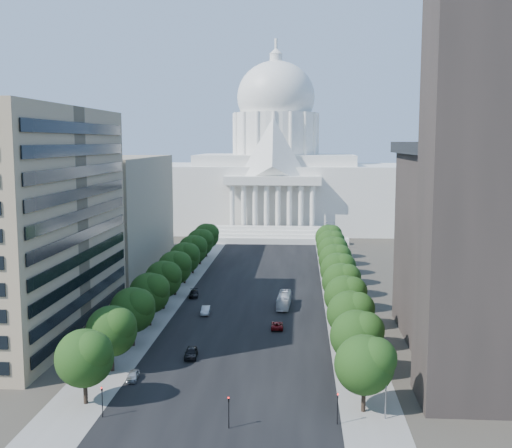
% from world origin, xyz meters
% --- Properties ---
extents(road_asphalt, '(30.00, 260.00, 0.01)m').
position_xyz_m(road_asphalt, '(0.00, 90.00, 0.00)').
color(road_asphalt, black).
rests_on(road_asphalt, ground).
extents(sidewalk_left, '(8.00, 260.00, 0.02)m').
position_xyz_m(sidewalk_left, '(-19.00, 90.00, 0.00)').
color(sidewalk_left, gray).
rests_on(sidewalk_left, ground).
extents(sidewalk_right, '(8.00, 260.00, 0.02)m').
position_xyz_m(sidewalk_right, '(19.00, 90.00, 0.00)').
color(sidewalk_right, gray).
rests_on(sidewalk_right, ground).
extents(capitol, '(120.00, 56.00, 73.00)m').
position_xyz_m(capitol, '(0.00, 184.89, 20.01)').
color(capitol, white).
rests_on(capitol, ground).
extents(office_block_left_far, '(38.00, 52.00, 30.00)m').
position_xyz_m(office_block_left_far, '(-48.00, 100.00, 15.00)').
color(office_block_left_far, gray).
rests_on(office_block_left_far, ground).
extents(tree_l_a, '(7.79, 7.60, 9.97)m').
position_xyz_m(tree_l_a, '(-17.66, 11.81, 6.45)').
color(tree_l_a, '#33261C').
rests_on(tree_l_a, ground).
extents(tree_l_b, '(7.79, 7.60, 9.97)m').
position_xyz_m(tree_l_b, '(-17.66, 23.81, 6.45)').
color(tree_l_b, '#33261C').
rests_on(tree_l_b, ground).
extents(tree_l_c, '(7.79, 7.60, 9.97)m').
position_xyz_m(tree_l_c, '(-17.66, 35.81, 6.45)').
color(tree_l_c, '#33261C').
rests_on(tree_l_c, ground).
extents(tree_l_d, '(7.79, 7.60, 9.97)m').
position_xyz_m(tree_l_d, '(-17.66, 47.81, 6.45)').
color(tree_l_d, '#33261C').
rests_on(tree_l_d, ground).
extents(tree_l_e, '(7.79, 7.60, 9.97)m').
position_xyz_m(tree_l_e, '(-17.66, 59.81, 6.45)').
color(tree_l_e, '#33261C').
rests_on(tree_l_e, ground).
extents(tree_l_f, '(7.79, 7.60, 9.97)m').
position_xyz_m(tree_l_f, '(-17.66, 71.81, 6.45)').
color(tree_l_f, '#33261C').
rests_on(tree_l_f, ground).
extents(tree_l_g, '(7.79, 7.60, 9.97)m').
position_xyz_m(tree_l_g, '(-17.66, 83.81, 6.45)').
color(tree_l_g, '#33261C').
rests_on(tree_l_g, ground).
extents(tree_l_h, '(7.79, 7.60, 9.97)m').
position_xyz_m(tree_l_h, '(-17.66, 95.81, 6.45)').
color(tree_l_h, '#33261C').
rests_on(tree_l_h, ground).
extents(tree_l_i, '(7.79, 7.60, 9.97)m').
position_xyz_m(tree_l_i, '(-17.66, 107.81, 6.45)').
color(tree_l_i, '#33261C').
rests_on(tree_l_i, ground).
extents(tree_l_j, '(7.79, 7.60, 9.97)m').
position_xyz_m(tree_l_j, '(-17.66, 119.81, 6.45)').
color(tree_l_j, '#33261C').
rests_on(tree_l_j, ground).
extents(tree_r_a, '(7.79, 7.60, 9.97)m').
position_xyz_m(tree_r_a, '(18.34, 11.81, 6.45)').
color(tree_r_a, '#33261C').
rests_on(tree_r_a, ground).
extents(tree_r_b, '(7.79, 7.60, 9.97)m').
position_xyz_m(tree_r_b, '(18.34, 23.81, 6.45)').
color(tree_r_b, '#33261C').
rests_on(tree_r_b, ground).
extents(tree_r_c, '(7.79, 7.60, 9.97)m').
position_xyz_m(tree_r_c, '(18.34, 35.81, 6.45)').
color(tree_r_c, '#33261C').
rests_on(tree_r_c, ground).
extents(tree_r_d, '(7.79, 7.60, 9.97)m').
position_xyz_m(tree_r_d, '(18.34, 47.81, 6.45)').
color(tree_r_d, '#33261C').
rests_on(tree_r_d, ground).
extents(tree_r_e, '(7.79, 7.60, 9.97)m').
position_xyz_m(tree_r_e, '(18.34, 59.81, 6.45)').
color(tree_r_e, '#33261C').
rests_on(tree_r_e, ground).
extents(tree_r_f, '(7.79, 7.60, 9.97)m').
position_xyz_m(tree_r_f, '(18.34, 71.81, 6.45)').
color(tree_r_f, '#33261C').
rests_on(tree_r_f, ground).
extents(tree_r_g, '(7.79, 7.60, 9.97)m').
position_xyz_m(tree_r_g, '(18.34, 83.81, 6.45)').
color(tree_r_g, '#33261C').
rests_on(tree_r_g, ground).
extents(tree_r_h, '(7.79, 7.60, 9.97)m').
position_xyz_m(tree_r_h, '(18.34, 95.81, 6.45)').
color(tree_r_h, '#33261C').
rests_on(tree_r_h, ground).
extents(tree_r_i, '(7.79, 7.60, 9.97)m').
position_xyz_m(tree_r_i, '(18.34, 107.81, 6.45)').
color(tree_r_i, '#33261C').
rests_on(tree_r_i, ground).
extents(tree_r_j, '(7.79, 7.60, 9.97)m').
position_xyz_m(tree_r_j, '(18.34, 119.81, 6.45)').
color(tree_r_j, '#33261C').
rests_on(tree_r_j, ground).
extents(traffic_signal_left, '(0.18, 0.49, 4.30)m').
position_xyz_m(traffic_signal_left, '(-14.50, 7.99, 3.09)').
color(traffic_signal_left, black).
rests_on(traffic_signal_left, ground).
extents(traffic_signal_right, '(0.18, 0.49, 4.30)m').
position_xyz_m(traffic_signal_right, '(14.50, 7.99, 3.09)').
color(traffic_signal_right, black).
rests_on(traffic_signal_right, ground).
extents(traffic_signal_median, '(0.18, 0.49, 4.30)m').
position_xyz_m(traffic_signal_median, '(1.50, 5.99, 3.09)').
color(traffic_signal_median, black).
rests_on(traffic_signal_median, ground).
extents(streetlight_a, '(2.61, 0.44, 9.00)m').
position_xyz_m(streetlight_a, '(19.90, 10.00, 5.82)').
color(streetlight_a, gray).
rests_on(streetlight_a, ground).
extents(streetlight_b, '(2.61, 0.44, 9.00)m').
position_xyz_m(streetlight_b, '(19.90, 35.00, 5.82)').
color(streetlight_b, gray).
rests_on(streetlight_b, ground).
extents(streetlight_c, '(2.61, 0.44, 9.00)m').
position_xyz_m(streetlight_c, '(19.90, 60.00, 5.82)').
color(streetlight_c, gray).
rests_on(streetlight_c, ground).
extents(streetlight_d, '(2.61, 0.44, 9.00)m').
position_xyz_m(streetlight_d, '(19.90, 85.00, 5.82)').
color(streetlight_d, gray).
rests_on(streetlight_d, ground).
extents(streetlight_e, '(2.61, 0.44, 9.00)m').
position_xyz_m(streetlight_e, '(19.90, 110.00, 5.82)').
color(streetlight_e, gray).
rests_on(streetlight_e, ground).
extents(streetlight_f, '(2.61, 0.44, 9.00)m').
position_xyz_m(streetlight_f, '(19.90, 135.00, 5.82)').
color(streetlight_f, gray).
rests_on(streetlight_f, ground).
extents(car_dark_a, '(2.21, 4.86, 1.62)m').
position_xyz_m(car_dark_a, '(-7.27, 30.61, 0.81)').
color(car_dark_a, black).
rests_on(car_dark_a, ground).
extents(car_silver, '(1.82, 4.76, 1.55)m').
position_xyz_m(car_silver, '(-8.76, 56.50, 0.77)').
color(car_silver, '#ACB0B4').
rests_on(car_silver, ground).
extents(car_red, '(2.29, 4.75, 1.30)m').
position_xyz_m(car_red, '(5.73, 47.46, 0.65)').
color(car_red, '#650B0E').
rests_on(car_red, ground).
extents(car_dark_b, '(2.57, 5.05, 1.40)m').
position_xyz_m(car_dark_b, '(-13.50, 70.32, 0.70)').
color(car_dark_b, black).
rests_on(car_dark_b, ground).
extents(car_parked, '(1.83, 3.96, 1.31)m').
position_xyz_m(car_parked, '(-14.00, 20.60, 0.66)').
color(car_parked, '#999BA0').
rests_on(car_parked, ground).
extents(city_bus, '(2.89, 10.28, 2.83)m').
position_xyz_m(city_bus, '(6.59, 63.10, 1.42)').
color(city_bus, white).
rests_on(city_bus, ground).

